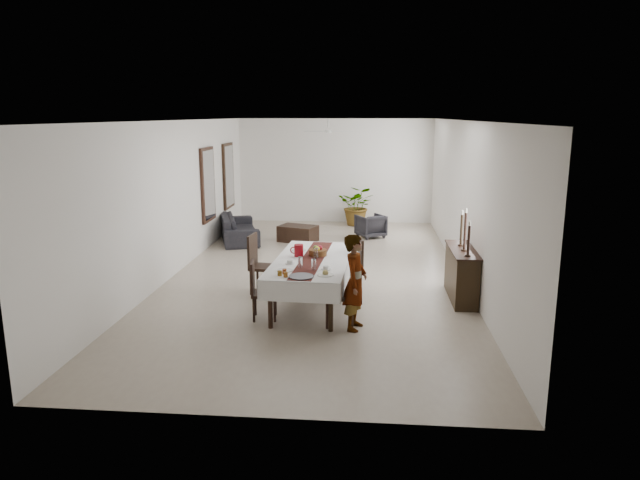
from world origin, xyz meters
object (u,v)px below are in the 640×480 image
Objects in this scene: woman at (355,282)px; sofa at (239,228)px; red_pitcher at (299,250)px; dining_table_top at (312,261)px; sideboard_body at (461,275)px.

woman is 7.07m from sofa.
red_pitcher is 0.14× the size of woman.
red_pitcher is at bearing 149.04° from dining_table_top.
sideboard_body is at bearing -148.68° from sofa.
dining_table_top is at bearing 46.14° from woman.
woman reaches higher than sideboard_body.
dining_table_top is at bearing -34.03° from red_pitcher.
sofa is (-5.18, 4.57, -0.12)m from sideboard_body.
dining_table_top is 1.36m from woman.
sideboard_body is (2.94, 0.38, -0.49)m from red_pitcher.
red_pitcher is at bearing 50.08° from woman.
dining_table_top reaches higher than sofa.
red_pitcher reaches higher than sideboard_body.
woman is 2.55m from sideboard_body.
sofa is at bearing 138.57° from sideboard_body.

